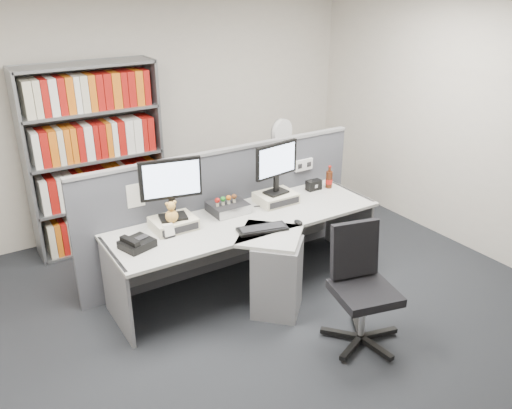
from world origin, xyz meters
TOP-DOWN VIEW (x-y plane):
  - ground at (0.00, 0.00)m, footprint 5.50×5.50m
  - room_shell at (0.00, 0.00)m, footprint 5.04×5.54m
  - partition at (0.00, 1.25)m, footprint 3.00×0.08m
  - desk at (0.00, 0.60)m, footprint 2.60×1.20m
  - monitor_riser_left at (-0.66, 0.98)m, footprint 0.38×0.31m
  - monitor_riser_right at (0.44, 0.98)m, footprint 0.38×0.31m
  - monitor_left at (-0.66, 0.98)m, footprint 0.54×0.22m
  - monitor_right at (0.44, 0.98)m, footprint 0.50×0.19m
  - desktop_pc at (-0.07, 1.03)m, footprint 0.34×0.31m
  - figurines at (-0.10, 1.02)m, footprint 0.23×0.05m
  - keyboard at (-0.01, 0.53)m, footprint 0.47×0.26m
  - mouse at (0.33, 0.45)m, footprint 0.06×0.10m
  - desk_phone at (-1.07, 0.80)m, footprint 0.30×0.29m
  - desk_calendar at (-0.77, 0.85)m, footprint 0.10×0.07m
  - plush_toy at (-0.70, 0.91)m, footprint 0.11×0.11m
  - speaker at (0.97, 1.05)m, footprint 0.16×0.09m
  - cola_bottle at (1.14, 1.01)m, footprint 0.07×0.07m
  - shelving_unit at (-0.90, 2.44)m, footprint 1.41×0.40m
  - filing_cabinet at (1.20, 1.99)m, footprint 0.45×0.61m
  - desk_fan at (1.20, 1.99)m, footprint 0.32×0.19m
  - office_chair at (0.36, -0.37)m, footprint 0.65×0.64m

SIDE VIEW (x-z plane):
  - ground at x=0.00m, z-range 0.00..0.00m
  - filing_cabinet at x=1.20m, z-range 0.00..0.70m
  - desk at x=0.00m, z-range 0.10..0.82m
  - office_chair at x=0.36m, z-range 0.03..1.02m
  - partition at x=0.00m, z-range 0.01..1.29m
  - keyboard at x=-0.01m, z-range 0.72..0.75m
  - mouse at x=0.33m, z-range 0.72..0.76m
  - desk_phone at x=-1.07m, z-range 0.71..0.81m
  - desktop_pc at x=-0.07m, z-range 0.72..0.81m
  - monitor_riser_left at x=-0.66m, z-range 0.72..0.82m
  - monitor_riser_right at x=0.44m, z-range 0.72..0.82m
  - desk_calendar at x=-0.77m, z-range 0.71..0.83m
  - speaker at x=0.97m, z-range 0.72..0.83m
  - cola_bottle at x=1.14m, z-range 0.69..0.93m
  - figurines at x=-0.10m, z-range 0.82..0.90m
  - plush_toy at x=-0.70m, z-range 0.81..1.00m
  - shelving_unit at x=-0.90m, z-range -0.02..1.98m
  - desk_fan at x=1.20m, z-range 0.77..1.31m
  - monitor_right at x=0.44m, z-range 0.87..1.38m
  - monitor_left at x=-0.66m, z-range 0.87..1.42m
  - room_shell at x=0.00m, z-range 0.43..3.15m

